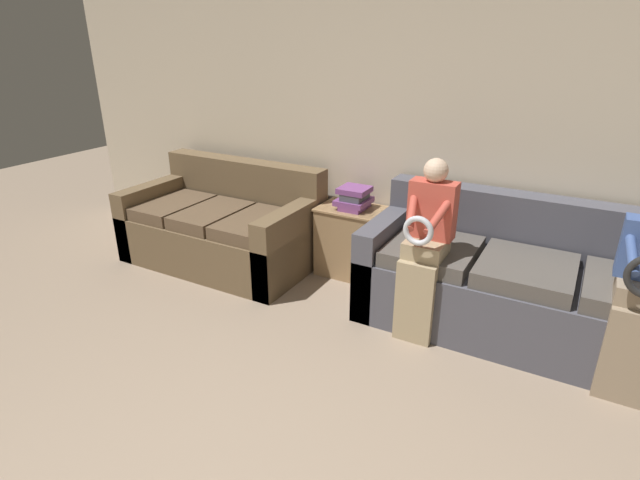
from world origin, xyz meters
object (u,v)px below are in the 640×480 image
Objects in this scene: child_left_seated at (425,244)px; couch_side at (224,228)px; couch_main at (525,288)px; book_stack at (354,198)px; side_shelf at (353,241)px.

couch_side is at bearing 171.65° from child_left_seated.
couch_main is 7.71× the size of book_stack.
couch_side reaches higher than book_stack.
couch_main is at bearing 30.76° from child_left_seated.
couch_main reaches higher than side_shelf.
side_shelf is (-1.43, 0.23, -0.03)m from couch_main.
child_left_seated reaches higher than couch_main.
couch_main is 0.79m from child_left_seated.
child_left_seated is 1.00m from book_stack.
side_shelf is at bearing 143.63° from child_left_seated.
book_stack is at bearing 14.96° from couch_side.
child_left_seated reaches higher than book_stack.
child_left_seated is 2.03× the size of side_shelf.
book_stack is (1.16, 0.31, 0.38)m from couch_side.
couch_main is at bearing 1.76° from couch_side.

